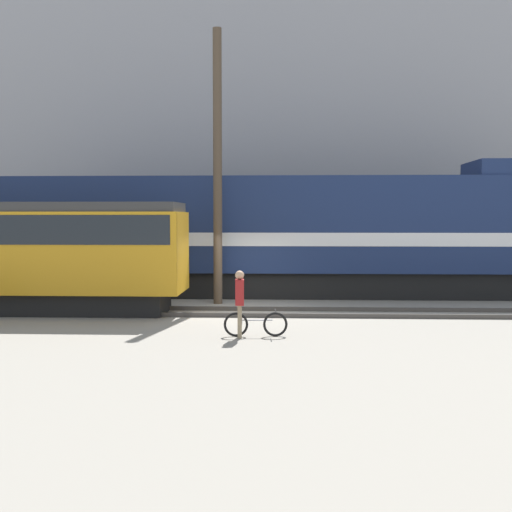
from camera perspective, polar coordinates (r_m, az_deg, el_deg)
name	(u,v)px	position (r m, az deg, el deg)	size (l,w,h in m)	color
ground_plane	(246,310)	(21.48, -0.92, -4.81)	(120.00, 120.00, 0.00)	gray
track_near	(244,312)	(20.57, -1.07, -4.98)	(60.00, 1.50, 0.14)	#47423D
track_far	(252,294)	(25.43, -0.38, -3.37)	(60.00, 1.51, 0.14)	#47423D
building_backdrop	(260,136)	(34.35, 0.38, 10.59)	(48.89, 6.00, 14.74)	#99999E
freight_locomotive	(278,234)	(25.23, 1.95, 1.97)	(21.18, 3.04, 5.24)	black
streetcar	(36,250)	(21.85, -18.96, 0.51)	(9.55, 2.54, 3.56)	black
bicycle	(256,324)	(16.66, -0.03, -6.08)	(1.66, 0.44, 0.70)	black
person	(240,297)	(16.40, -1.46, -3.65)	(0.24, 0.37, 1.73)	#8C7A5B
utility_pole_center	(218,167)	(22.96, -3.44, 7.87)	(0.32, 0.32, 9.71)	#4C3D2D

